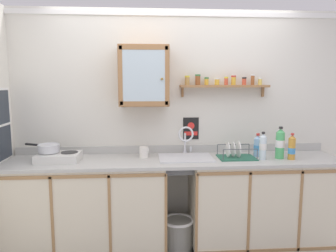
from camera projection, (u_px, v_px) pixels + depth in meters
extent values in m
cube|color=silver|center=(173.00, 128.00, 3.41)|extent=(3.88, 0.05, 2.43)
cube|color=white|center=(174.00, 13.00, 3.22)|extent=(3.88, 0.02, 0.05)
cube|color=black|center=(89.00, 249.00, 3.22)|extent=(1.47, 0.52, 0.08)
cube|color=beige|center=(87.00, 206.00, 3.13)|extent=(1.50, 0.58, 0.84)
cube|color=#997047|center=(80.00, 177.00, 2.78)|extent=(1.50, 0.01, 0.03)
cube|color=#997047|center=(52.00, 219.00, 2.82)|extent=(0.02, 0.01, 0.78)
cube|color=#997047|center=(110.00, 218.00, 2.86)|extent=(0.02, 0.01, 0.78)
cube|color=#997047|center=(166.00, 216.00, 2.89)|extent=(0.02, 0.01, 0.78)
cube|color=black|center=(260.00, 242.00, 3.35)|extent=(1.43, 0.52, 0.08)
cube|color=beige|center=(263.00, 201.00, 3.26)|extent=(1.46, 0.58, 0.84)
cube|color=#997047|center=(277.00, 172.00, 2.91)|extent=(1.46, 0.01, 0.03)
cube|color=#997047|center=(273.00, 250.00, 3.02)|extent=(1.46, 0.01, 0.03)
cube|color=#997047|center=(197.00, 215.00, 2.91)|extent=(0.02, 0.01, 0.78)
cube|color=#997047|center=(249.00, 213.00, 2.95)|extent=(0.02, 0.01, 0.78)
cube|color=#997047|center=(300.00, 212.00, 2.98)|extent=(0.02, 0.01, 0.78)
cube|color=#B2B2AD|center=(176.00, 160.00, 3.13)|extent=(3.24, 0.61, 0.03)
cube|color=#B2B2AD|center=(173.00, 149.00, 3.40)|extent=(3.24, 0.02, 0.08)
cube|color=silver|center=(186.00, 158.00, 3.16)|extent=(0.53, 0.39, 0.01)
cube|color=slate|center=(186.00, 170.00, 3.17)|extent=(0.45, 0.31, 0.01)
cube|color=slate|center=(184.00, 160.00, 3.32)|extent=(0.45, 0.01, 0.12)
cube|color=slate|center=(188.00, 169.00, 3.01)|extent=(0.45, 0.01, 0.12)
cylinder|color=#4C4C51|center=(186.00, 170.00, 3.17)|extent=(0.04, 0.04, 0.01)
cylinder|color=silver|center=(185.00, 152.00, 3.37)|extent=(0.05, 0.05, 0.02)
cylinder|color=silver|center=(185.00, 142.00, 3.35)|extent=(0.02, 0.02, 0.19)
torus|color=silver|center=(186.00, 134.00, 3.27)|extent=(0.16, 0.02, 0.16)
cylinder|color=silver|center=(191.00, 149.00, 3.37)|extent=(0.02, 0.02, 0.05)
cube|color=silver|center=(59.00, 157.00, 3.04)|extent=(0.39, 0.29, 0.07)
cylinder|color=#2D2D2D|center=(49.00, 153.00, 3.05)|extent=(0.16, 0.16, 0.01)
cylinder|color=#2D2D2D|center=(69.00, 152.00, 3.07)|extent=(0.16, 0.16, 0.01)
cylinder|color=black|center=(44.00, 161.00, 2.91)|extent=(0.03, 0.02, 0.03)
cylinder|color=black|center=(66.00, 160.00, 2.92)|extent=(0.03, 0.02, 0.03)
cylinder|color=silver|center=(49.00, 149.00, 3.05)|extent=(0.20, 0.20, 0.07)
torus|color=silver|center=(49.00, 145.00, 3.04)|extent=(0.20, 0.20, 0.01)
cylinder|color=black|center=(33.00, 145.00, 3.11)|extent=(0.17, 0.09, 0.02)
cylinder|color=#8CB7E0|center=(258.00, 147.00, 3.23)|extent=(0.07, 0.07, 0.18)
cone|color=#8CB7E0|center=(258.00, 137.00, 3.22)|extent=(0.07, 0.07, 0.03)
cylinder|color=red|center=(258.00, 134.00, 3.21)|extent=(0.03, 0.03, 0.02)
cylinder|color=#3F8CCC|center=(258.00, 147.00, 3.23)|extent=(0.08, 0.08, 0.05)
cylinder|color=gold|center=(292.00, 149.00, 3.10)|extent=(0.07, 0.07, 0.21)
cone|color=gold|center=(292.00, 137.00, 3.08)|extent=(0.06, 0.06, 0.03)
cylinder|color=red|center=(293.00, 134.00, 3.08)|extent=(0.03, 0.03, 0.02)
cylinder|color=#3F8CCC|center=(292.00, 151.00, 3.10)|extent=(0.07, 0.07, 0.06)
cylinder|color=#4CB266|center=(280.00, 145.00, 3.14)|extent=(0.08, 0.08, 0.26)
cone|color=#4CB266|center=(281.00, 131.00, 3.12)|extent=(0.08, 0.08, 0.04)
cylinder|color=#262626|center=(281.00, 128.00, 3.11)|extent=(0.04, 0.04, 0.02)
cylinder|color=white|center=(280.00, 144.00, 3.13)|extent=(0.09, 0.09, 0.07)
cylinder|color=silver|center=(263.00, 148.00, 3.09)|extent=(0.07, 0.07, 0.22)
cone|color=silver|center=(263.00, 135.00, 3.08)|extent=(0.06, 0.06, 0.03)
cylinder|color=#262626|center=(263.00, 133.00, 3.07)|extent=(0.03, 0.03, 0.02)
cylinder|color=white|center=(263.00, 147.00, 3.09)|extent=(0.07, 0.07, 0.06)
cube|color=#26664C|center=(236.00, 158.00, 3.16)|extent=(0.36, 0.26, 0.01)
cylinder|color=#4C4F54|center=(223.00, 155.00, 3.02)|extent=(0.01, 0.01, 0.10)
cylinder|color=#4C4F54|center=(257.00, 154.00, 3.05)|extent=(0.01, 0.01, 0.10)
cylinder|color=#4C4F54|center=(217.00, 150.00, 3.26)|extent=(0.01, 0.01, 0.10)
cylinder|color=#4C4F54|center=(249.00, 149.00, 3.28)|extent=(0.01, 0.01, 0.10)
cylinder|color=#4C4F54|center=(240.00, 149.00, 3.03)|extent=(0.33, 0.01, 0.01)
cylinder|color=#4C4F54|center=(233.00, 144.00, 3.26)|extent=(0.33, 0.01, 0.01)
cylinder|color=white|center=(228.00, 150.00, 3.14)|extent=(0.01, 0.15, 0.15)
cylinder|color=white|center=(233.00, 150.00, 3.15)|extent=(0.01, 0.14, 0.14)
cylinder|color=white|center=(238.00, 149.00, 3.15)|extent=(0.01, 0.16, 0.16)
cylinder|color=white|center=(144.00, 152.00, 3.18)|extent=(0.09, 0.09, 0.11)
torus|color=white|center=(147.00, 151.00, 3.22)|extent=(0.05, 0.07, 0.07)
cube|color=#996B42|center=(144.00, 76.00, 3.16)|extent=(0.49, 0.26, 0.59)
cube|color=silver|center=(144.00, 76.00, 3.02)|extent=(0.40, 0.01, 0.48)
cube|color=#996B42|center=(120.00, 76.00, 3.01)|extent=(0.04, 0.01, 0.55)
cube|color=#996B42|center=(167.00, 76.00, 3.04)|extent=(0.04, 0.01, 0.55)
cube|color=#996B42|center=(144.00, 47.00, 2.98)|extent=(0.46, 0.01, 0.05)
cube|color=#996B42|center=(144.00, 104.00, 3.06)|extent=(0.46, 0.01, 0.05)
sphere|color=olive|center=(162.00, 79.00, 3.02)|extent=(0.02, 0.02, 0.02)
cube|color=#996B42|center=(224.00, 86.00, 3.29)|extent=(0.91, 0.14, 0.02)
cube|color=#996B42|center=(183.00, 92.00, 3.32)|extent=(0.02, 0.03, 0.10)
cube|color=#996B42|center=(263.00, 92.00, 3.38)|extent=(0.02, 0.03, 0.10)
cylinder|color=tan|center=(187.00, 81.00, 3.26)|extent=(0.05, 0.05, 0.08)
cylinder|color=yellow|center=(187.00, 76.00, 3.26)|extent=(0.05, 0.05, 0.02)
cylinder|color=brown|center=(198.00, 81.00, 3.26)|extent=(0.05, 0.05, 0.09)
cylinder|color=#33723F|center=(198.00, 75.00, 3.25)|extent=(0.05, 0.05, 0.02)
cylinder|color=gold|center=(206.00, 82.00, 3.28)|extent=(0.04, 0.04, 0.06)
cylinder|color=#33723F|center=(207.00, 78.00, 3.28)|extent=(0.04, 0.04, 0.02)
cylinder|color=gold|center=(217.00, 82.00, 3.26)|extent=(0.05, 0.05, 0.06)
cylinder|color=white|center=(217.00, 79.00, 3.26)|extent=(0.05, 0.05, 0.02)
cylinder|color=#CC4C33|center=(226.00, 82.00, 3.27)|extent=(0.04, 0.04, 0.07)
cylinder|color=yellow|center=(226.00, 77.00, 3.27)|extent=(0.04, 0.04, 0.02)
cylinder|color=gold|center=(233.00, 81.00, 3.28)|extent=(0.05, 0.05, 0.08)
cylinder|color=red|center=(234.00, 76.00, 3.27)|extent=(0.05, 0.05, 0.02)
cylinder|color=#CC4C33|center=(244.00, 82.00, 3.29)|extent=(0.04, 0.04, 0.06)
cylinder|color=black|center=(244.00, 78.00, 3.29)|extent=(0.04, 0.04, 0.02)
cylinder|color=brown|center=(253.00, 80.00, 3.30)|extent=(0.04, 0.04, 0.09)
cylinder|color=white|center=(253.00, 75.00, 3.29)|extent=(0.04, 0.04, 0.02)
cylinder|color=#E0C659|center=(260.00, 82.00, 3.31)|extent=(0.04, 0.04, 0.06)
cylinder|color=white|center=(260.00, 78.00, 3.30)|extent=(0.04, 0.04, 0.02)
cube|color=black|center=(191.00, 128.00, 3.39)|extent=(0.16, 0.01, 0.23)
cube|color=red|center=(191.00, 133.00, 3.39)|extent=(0.14, 0.00, 0.04)
cylinder|color=red|center=(191.00, 126.00, 3.38)|extent=(0.07, 0.00, 0.07)
cylinder|color=gray|center=(178.00, 236.00, 3.20)|extent=(0.29, 0.29, 0.34)
torus|color=white|center=(178.00, 220.00, 3.18)|extent=(0.32, 0.32, 0.03)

